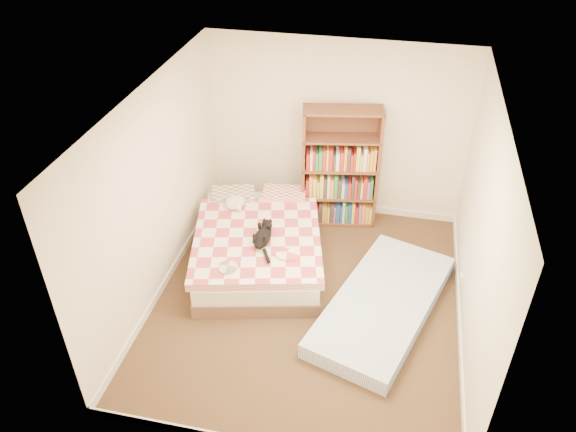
% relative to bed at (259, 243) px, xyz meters
% --- Properties ---
extents(room, '(3.51, 4.01, 2.51)m').
position_rel_bed_xyz_m(room, '(0.75, -0.61, 0.94)').
color(room, '#432E1D').
rests_on(room, ground).
extents(bed, '(1.90, 2.37, 0.56)m').
position_rel_bed_xyz_m(bed, '(0.00, 0.00, 0.00)').
color(bed, brown).
rests_on(bed, room).
extents(bookshelf, '(1.08, 0.52, 1.70)m').
position_rel_bed_xyz_m(bookshelf, '(0.86, 1.11, 0.35)').
color(bookshelf, brown).
rests_on(bookshelf, room).
extents(floor_mattress, '(1.64, 2.41, 0.20)m').
position_rel_bed_xyz_m(floor_mattress, '(1.63, -0.61, -0.15)').
color(floor_mattress, '#7A93CC').
rests_on(floor_mattress, room).
extents(black_cat, '(0.23, 0.72, 0.16)m').
position_rel_bed_xyz_m(black_cat, '(0.13, -0.23, 0.32)').
color(black_cat, black).
rests_on(black_cat, bed).
extents(white_dog, '(0.30, 0.31, 0.14)m').
position_rel_bed_xyz_m(white_dog, '(-0.40, 0.38, 0.32)').
color(white_dog, white).
rests_on(white_dog, bed).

